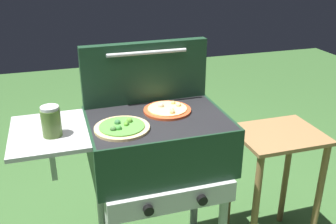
# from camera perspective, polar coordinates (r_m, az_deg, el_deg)

# --- Properties ---
(grill) EXTENTS (0.96, 0.53, 0.90)m
(grill) POSITION_cam_1_polar(r_m,az_deg,el_deg) (1.80, -1.91, -5.08)
(grill) COLOR #193823
(grill) RESTS_ON ground_plane
(grill_lid_open) EXTENTS (0.63, 0.09, 0.30)m
(grill_lid_open) POSITION_cam_1_polar(r_m,az_deg,el_deg) (1.89, -3.39, 5.96)
(grill_lid_open) COLOR #193823
(grill_lid_open) RESTS_ON grill
(pizza_cheese) EXTENTS (0.23, 0.23, 0.04)m
(pizza_cheese) POSITION_cam_1_polar(r_m,az_deg,el_deg) (1.80, -0.07, 0.35)
(pizza_cheese) COLOR #C64723
(pizza_cheese) RESTS_ON grill
(pizza_veggie) EXTENTS (0.24, 0.24, 0.04)m
(pizza_veggie) POSITION_cam_1_polar(r_m,az_deg,el_deg) (1.64, -6.89, -2.28)
(pizza_veggie) COLOR #E0C17F
(pizza_veggie) RESTS_ON grill
(sauce_jar) EXTENTS (0.08, 0.08, 0.13)m
(sauce_jar) POSITION_cam_1_polar(r_m,az_deg,el_deg) (1.62, -17.04, -1.35)
(sauce_jar) COLOR #4C6B2D
(sauce_jar) RESTS_ON grill
(prep_table) EXTENTS (0.44, 0.36, 0.72)m
(prep_table) POSITION_cam_1_polar(r_m,az_deg,el_deg) (2.17, 15.70, -7.83)
(prep_table) COLOR olive
(prep_table) RESTS_ON ground_plane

